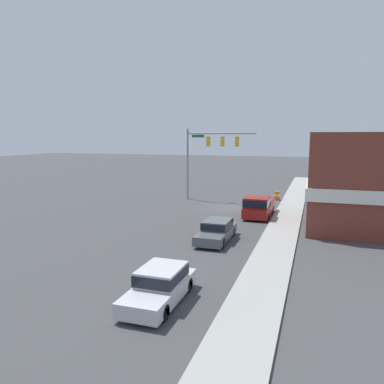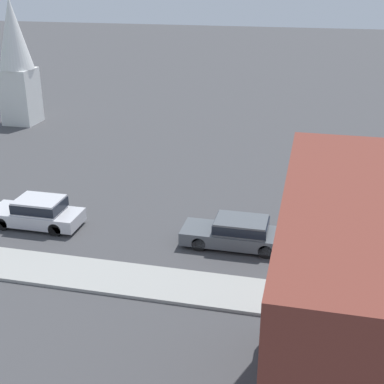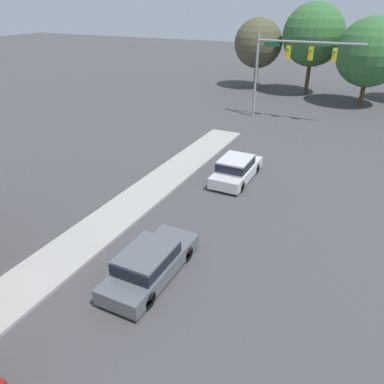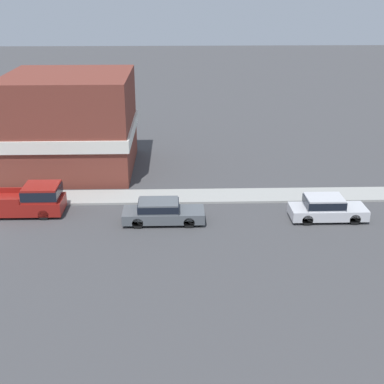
% 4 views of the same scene
% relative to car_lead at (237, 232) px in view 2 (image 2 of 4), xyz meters
% --- Properties ---
extents(car_lead, '(1.82, 4.87, 1.39)m').
position_rel_car_lead_xyz_m(car_lead, '(0.00, 0.00, 0.00)').
color(car_lead, black).
rests_on(car_lead, ground).
extents(car_second_ahead, '(1.83, 4.58, 1.48)m').
position_rel_car_lead_xyz_m(car_second_ahead, '(-0.14, 9.96, 0.04)').
color(car_second_ahead, black).
rests_on(car_second_ahead, ground).
extents(church_steeple, '(2.77, 2.77, 9.92)m').
position_rel_car_lead_xyz_m(church_steeple, '(17.24, 20.58, 4.46)').
color(church_steeple, white).
rests_on(church_steeple, ground).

